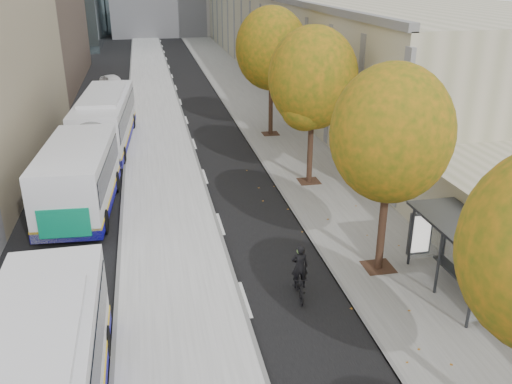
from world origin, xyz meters
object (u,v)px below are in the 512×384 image
object	(u,v)px
bus_far	(96,140)
distant_car	(113,83)
bus_shelter	(467,236)
cyclist	(299,278)

from	to	relation	value
bus_far	distant_car	distance (m)	21.67
bus_shelter	bus_far	bearing A→B (deg)	130.30
bus_far	distant_car	world-z (taller)	bus_far
bus_shelter	cyclist	bearing A→B (deg)	171.67
bus_shelter	bus_far	world-z (taller)	bus_far
bus_shelter	cyclist	world-z (taller)	bus_shelter
bus_far	distant_car	bearing A→B (deg)	93.91
bus_shelter	distant_car	distance (m)	39.23
bus_shelter	bus_far	distance (m)	20.11
bus_far	distant_car	size ratio (longest dim) A/B	4.64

